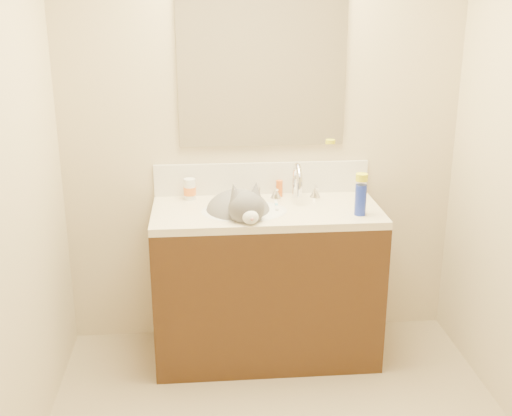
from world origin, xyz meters
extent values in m
cube|color=#C9B695|center=(0.00, 1.25, 1.25)|extent=(2.20, 0.04, 2.50)
cube|color=#C9B695|center=(0.00, -1.25, 1.25)|extent=(2.20, 0.04, 2.50)
cube|color=#392210|center=(0.00, 0.97, 0.41)|extent=(1.20, 0.55, 0.82)
cube|color=beige|center=(0.00, 0.97, 0.84)|extent=(1.20, 0.55, 0.04)
ellipsoid|color=white|center=(-0.12, 0.94, 0.79)|extent=(0.45, 0.36, 0.14)
cylinder|color=silver|center=(0.18, 1.16, 0.92)|extent=(0.04, 0.04, 0.11)
torus|color=silver|center=(0.18, 1.09, 0.97)|extent=(0.03, 0.20, 0.20)
cylinder|color=silver|center=(0.18, 1.01, 0.94)|extent=(0.03, 0.03, 0.06)
cone|color=silver|center=(0.07, 1.16, 0.89)|extent=(0.06, 0.06, 0.06)
cone|color=silver|center=(0.29, 1.16, 0.89)|extent=(0.06, 0.06, 0.06)
ellipsoid|color=#595659|center=(-0.15, 0.98, 0.83)|extent=(0.41, 0.44, 0.25)
ellipsoid|color=#595659|center=(-0.12, 0.80, 0.92)|extent=(0.21, 0.19, 0.17)
ellipsoid|color=#595659|center=(-0.13, 0.88, 0.89)|extent=(0.15, 0.15, 0.16)
cone|color=#595659|center=(-0.17, 0.81, 1.00)|extent=(0.10, 0.10, 0.11)
cone|color=#595659|center=(-0.07, 0.83, 1.00)|extent=(0.09, 0.10, 0.11)
ellipsoid|color=white|center=(-0.10, 0.73, 0.90)|extent=(0.09, 0.08, 0.07)
ellipsoid|color=white|center=(-0.13, 0.85, 0.84)|extent=(0.14, 0.10, 0.15)
sphere|color=#ECA299|center=(-0.10, 0.70, 0.90)|extent=(0.02, 0.02, 0.02)
cylinder|color=#595659|center=(0.01, 0.99, 0.75)|extent=(0.16, 0.26, 0.05)
cube|color=silver|center=(0.00, 1.24, 0.95)|extent=(1.20, 0.02, 0.18)
cube|color=white|center=(0.00, 1.24, 1.54)|extent=(0.90, 0.02, 0.80)
cylinder|color=white|center=(-0.40, 1.17, 0.92)|extent=(0.08, 0.08, 0.12)
cylinder|color=orange|center=(-0.40, 1.17, 0.91)|extent=(0.09, 0.09, 0.04)
cylinder|color=#B7B7BC|center=(-0.04, 1.17, 0.89)|extent=(0.05, 0.05, 0.06)
cylinder|color=#D45C18|center=(0.09, 1.18, 0.91)|extent=(0.05, 0.05, 0.09)
cube|color=white|center=(0.06, 1.00, 0.87)|extent=(0.03, 0.15, 0.01)
cube|color=#6EC0EB|center=(0.06, 1.00, 0.87)|extent=(0.02, 0.03, 0.01)
cylinder|color=#182BAC|center=(0.46, 0.83, 0.94)|extent=(0.07, 0.07, 0.16)
cylinder|color=yellow|center=(0.46, 0.83, 1.06)|extent=(0.08, 0.08, 0.04)
camera|label=1|loc=(-0.34, -2.21, 1.93)|focal=45.00mm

